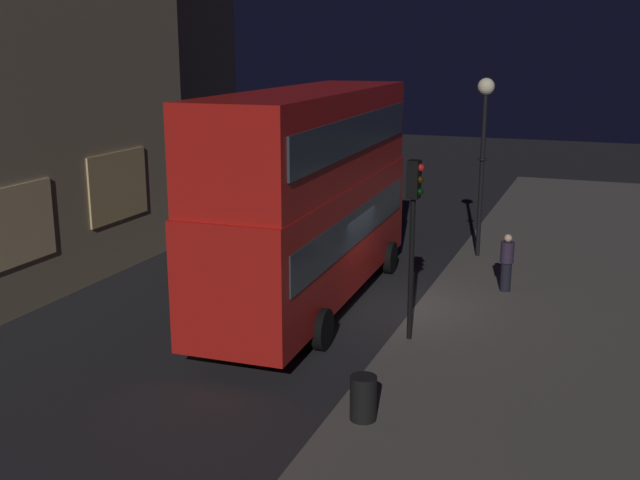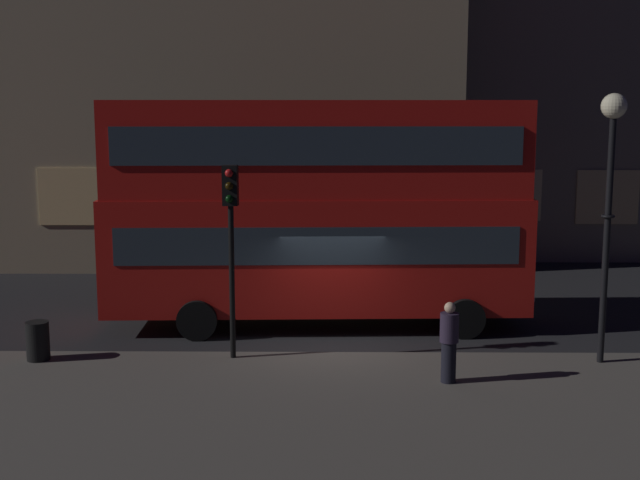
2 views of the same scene
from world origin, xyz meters
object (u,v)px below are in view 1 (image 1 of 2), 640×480
street_lamp (484,125)px  litter_bin (363,398)px  double_decker_bus (311,189)px  pedestrian (507,262)px  traffic_light_near_kerb (414,213)px

street_lamp → litter_bin: 12.64m
street_lamp → litter_bin: (-12.06, 0.03, -3.80)m
litter_bin → street_lamp: bearing=-0.1°
double_decker_bus → pedestrian: 5.87m
double_decker_bus → litter_bin: double_decker_bus is taller
double_decker_bus → traffic_light_near_kerb: double_decker_bus is taller
traffic_light_near_kerb → street_lamp: size_ratio=0.74×
traffic_light_near_kerb → double_decker_bus: bearing=63.4°
double_decker_bus → litter_bin: (-5.94, -3.37, -2.60)m
pedestrian → litter_bin: bearing=26.4°
double_decker_bus → litter_bin: size_ratio=12.68×
pedestrian → double_decker_bus: bearing=-25.0°
pedestrian → traffic_light_near_kerb: bearing=16.0°
pedestrian → litter_bin: (-8.62, 1.38, -0.41)m
double_decker_bus → traffic_light_near_kerb: 3.63m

